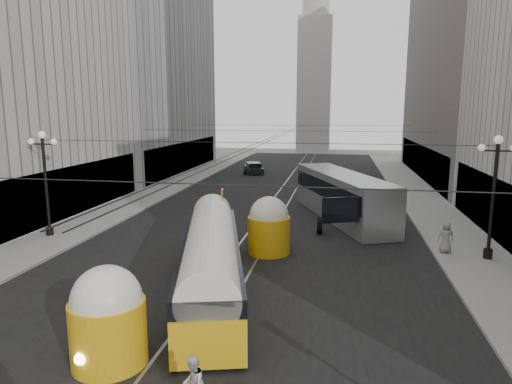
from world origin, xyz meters
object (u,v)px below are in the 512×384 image
at_px(streetcar, 211,258).
at_px(pedestrian_crossing_b, 193,384).
at_px(pedestrian_sidewalk_right, 446,237).
at_px(city_bus, 342,194).

xyz_separation_m(streetcar, pedestrian_crossing_b, (1.66, -7.62, -0.81)).
bearing_deg(pedestrian_crossing_b, pedestrian_sidewalk_right, 138.64).
distance_m(streetcar, pedestrian_sidewalk_right, 13.24).
bearing_deg(pedestrian_sidewalk_right, streetcar, 34.31).
height_order(streetcar, city_bus, city_bus).
bearing_deg(pedestrian_crossing_b, streetcar, -176.83).
bearing_deg(streetcar, pedestrian_sidewalk_right, 33.37).
distance_m(pedestrian_crossing_b, pedestrian_sidewalk_right, 17.60).
distance_m(city_bus, pedestrian_crossing_b, 22.73).
relative_size(pedestrian_crossing_b, pedestrian_sidewalk_right, 0.87).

